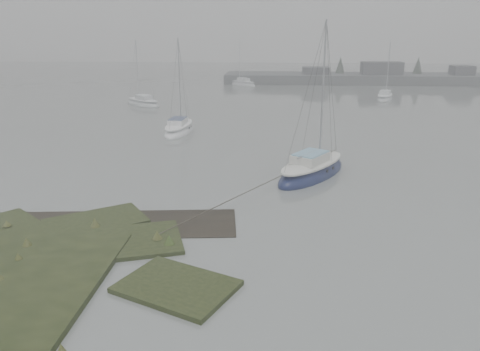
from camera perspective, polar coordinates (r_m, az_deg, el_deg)
name	(u,v)px	position (r m, az deg, el deg)	size (l,w,h in m)	color
ground	(236,118)	(44.26, -0.53, 7.04)	(160.00, 160.00, 0.00)	slate
far_shoreline	(424,78)	(79.20, 21.56, 11.01)	(60.00, 8.00, 4.15)	#4C4F51
sailboat_main	(312,171)	(26.62, 8.76, 0.54)	(5.26, 6.58, 9.11)	#0F163D
sailboat_white	(179,130)	(37.96, -7.45, 5.56)	(2.24, 5.72, 7.90)	white
sailboat_far_a	(143,103)	(52.87, -11.73, 8.62)	(5.19, 4.78, 7.51)	#B1B8BB
sailboat_far_b	(385,98)	(58.66, 17.23, 9.02)	(3.35, 5.42, 7.27)	#AAB0B4
sailboat_far_c	(242,84)	(71.27, 0.30, 11.11)	(4.91, 4.80, 7.30)	silver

